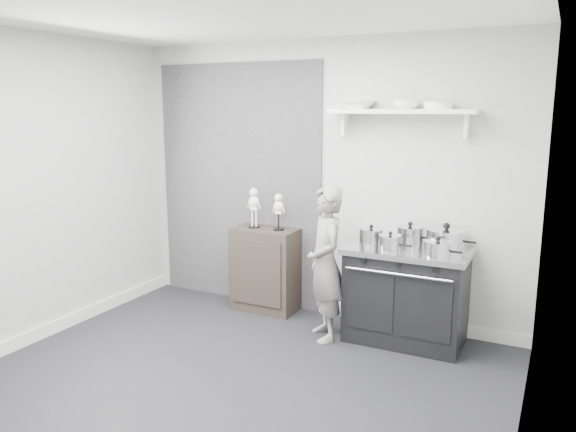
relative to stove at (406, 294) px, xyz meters
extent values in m
plane|color=black|center=(-0.96, -1.48, -0.43)|extent=(4.00, 4.00, 0.00)
cube|color=#A1A19F|center=(-0.96, 0.32, 0.92)|extent=(4.00, 0.02, 2.70)
cube|color=#A1A19F|center=(-2.96, -1.48, 0.92)|extent=(0.02, 3.60, 2.70)
cube|color=#A1A19F|center=(1.04, -1.48, 0.92)|extent=(0.02, 3.60, 2.70)
cube|color=silver|center=(-0.96, -1.48, 2.27)|extent=(4.00, 3.60, 0.02)
cube|color=black|center=(-1.91, 0.31, 0.82)|extent=(1.90, 0.02, 2.50)
cube|color=silver|center=(0.04, 0.30, -0.37)|extent=(2.00, 0.03, 0.12)
cube|color=silver|center=(-2.94, -1.48, -0.37)|extent=(0.03, 3.60, 0.12)
cube|color=white|center=(-0.16, 0.19, 1.59)|extent=(1.30, 0.26, 0.04)
cube|color=white|center=(-0.71, 0.26, 1.47)|extent=(0.03, 0.12, 0.20)
cube|color=white|center=(0.39, 0.26, 1.47)|extent=(0.03, 0.12, 0.20)
cube|color=black|center=(0.00, 0.00, -0.03)|extent=(1.00, 0.60, 0.80)
cube|color=silver|center=(0.00, 0.00, 0.40)|extent=(1.06, 0.64, 0.05)
cube|color=black|center=(-0.24, -0.30, -0.01)|extent=(0.42, 0.02, 0.52)
cube|color=black|center=(0.24, -0.30, -0.01)|extent=(0.42, 0.02, 0.52)
cylinder|color=silver|center=(0.00, -0.33, 0.27)|extent=(0.90, 0.02, 0.02)
cylinder|color=black|center=(-0.30, -0.31, 0.35)|extent=(0.04, 0.03, 0.04)
cylinder|color=black|center=(0.00, -0.31, 0.35)|extent=(0.04, 0.03, 0.04)
cylinder|color=black|center=(0.30, -0.31, 0.35)|extent=(0.04, 0.03, 0.04)
cube|color=black|center=(-1.49, 0.13, 0.00)|extent=(0.66, 0.38, 0.85)
imported|color=slate|center=(-0.66, -0.27, 0.26)|extent=(0.57, 0.60, 1.39)
cylinder|color=silver|center=(-0.32, -0.08, 0.49)|extent=(0.21, 0.21, 0.14)
cylinder|color=silver|center=(-0.32, -0.08, 0.57)|extent=(0.21, 0.21, 0.02)
sphere|color=black|center=(-0.32, -0.08, 0.60)|extent=(0.04, 0.04, 0.04)
cylinder|color=black|center=(-0.17, -0.08, 0.49)|extent=(0.10, 0.02, 0.02)
cylinder|color=silver|center=(-0.02, 0.12, 0.50)|extent=(0.24, 0.24, 0.15)
cylinder|color=silver|center=(-0.02, 0.12, 0.58)|extent=(0.25, 0.25, 0.02)
sphere|color=black|center=(-0.02, 0.12, 0.61)|extent=(0.04, 0.04, 0.04)
cylinder|color=black|center=(0.14, 0.12, 0.50)|extent=(0.10, 0.02, 0.02)
cylinder|color=silver|center=(0.30, 0.12, 0.50)|extent=(0.33, 0.33, 0.15)
cylinder|color=silver|center=(0.30, 0.12, 0.58)|extent=(0.34, 0.34, 0.02)
sphere|color=black|center=(0.30, 0.12, 0.62)|extent=(0.06, 0.06, 0.06)
cylinder|color=black|center=(0.50, 0.12, 0.50)|extent=(0.10, 0.02, 0.02)
cylinder|color=silver|center=(0.29, -0.20, 0.48)|extent=(0.22, 0.22, 0.12)
cylinder|color=silver|center=(0.29, -0.20, 0.55)|extent=(0.22, 0.22, 0.01)
sphere|color=black|center=(0.29, -0.20, 0.57)|extent=(0.04, 0.04, 0.04)
cylinder|color=black|center=(0.44, -0.20, 0.48)|extent=(0.10, 0.02, 0.02)
cylinder|color=silver|center=(-0.11, -0.18, 0.48)|extent=(0.19, 0.19, 0.12)
cylinder|color=silver|center=(-0.11, -0.18, 0.55)|extent=(0.20, 0.20, 0.01)
sphere|color=black|center=(-0.11, -0.18, 0.58)|extent=(0.03, 0.03, 0.03)
cylinder|color=black|center=(0.02, -0.18, 0.48)|extent=(0.10, 0.02, 0.02)
imported|color=white|center=(-0.56, 0.19, 1.65)|extent=(0.32, 0.32, 0.08)
imported|color=white|center=(-0.12, 0.19, 1.65)|extent=(0.22, 0.22, 0.07)
cylinder|color=white|center=(0.16, 0.19, 1.64)|extent=(0.24, 0.24, 0.06)
camera|label=1|loc=(1.18, -4.71, 1.63)|focal=35.00mm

